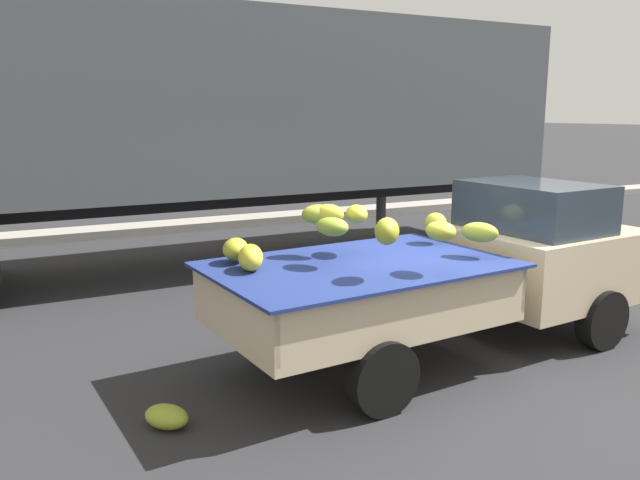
{
  "coord_description": "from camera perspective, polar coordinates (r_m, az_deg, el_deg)",
  "views": [
    {
      "loc": [
        -3.75,
        -4.76,
        2.46
      ],
      "look_at": [
        -0.88,
        0.93,
        1.18
      ],
      "focal_mm": 35.79,
      "sensor_mm": 36.0,
      "label": 1
    }
  ],
  "objects": [
    {
      "name": "pickup_truck",
      "position": [
        7.22,
        16.12,
        -1.71
      ],
      "size": [
        4.98,
        2.11,
        1.7
      ],
      "rotation": [
        0.0,
        0.0,
        0.08
      ],
      "color": "#CCB793",
      "rests_on": "ground"
    },
    {
      "name": "fallen_banana_bunch_near_tailgate",
      "position": [
        5.38,
        -13.56,
        -15.1
      ],
      "size": [
        0.44,
        0.46,
        0.18
      ],
      "primitive_type": "ellipsoid",
      "rotation": [
        0.0,
        0.0,
        5.35
      ],
      "color": "#97A730",
      "rests_on": "ground"
    },
    {
      "name": "semi_trailer",
      "position": [
        10.26,
        -10.61,
        11.64
      ],
      "size": [
        12.04,
        2.8,
        3.95
      ],
      "rotation": [
        0.0,
        0.0,
        0.02
      ],
      "color": "#4C5156",
      "rests_on": "ground"
    },
    {
      "name": "ground",
      "position": [
        6.55,
        10.8,
        -10.92
      ],
      "size": [
        220.0,
        220.0,
        0.0
      ],
      "primitive_type": "plane",
      "color": "#28282B"
    },
    {
      "name": "curb_strip",
      "position": [
        14.03,
        -10.87,
        1.41
      ],
      "size": [
        80.0,
        0.8,
        0.16
      ],
      "primitive_type": "cube",
      "color": "gray",
      "rests_on": "ground"
    }
  ]
}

